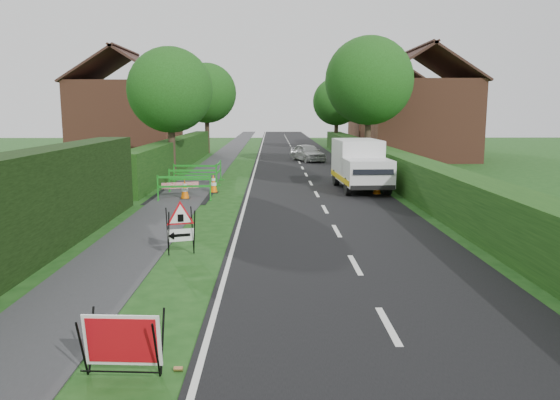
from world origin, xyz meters
name	(u,v)px	position (x,y,z in m)	size (l,w,h in m)	color
ground	(241,280)	(0.00, 0.00, 0.00)	(120.00, 120.00, 0.00)	#174012
road_surface	(294,152)	(2.50, 35.00, 0.00)	(6.00, 90.00, 0.02)	black
footpath	(228,152)	(-3.00, 35.00, 0.01)	(2.00, 90.00, 0.02)	#2D2D30
hedge_west_far	(178,168)	(-5.00, 22.00, 0.00)	(1.00, 24.00, 1.80)	#14380F
hedge_east	(390,181)	(6.50, 16.00, 0.00)	(1.20, 50.00, 1.50)	#14380F
house_west	(127,118)	(-10.00, 30.00, 2.90)	(7.50, 7.40, 7.88)	brown
house_east_a	(418,118)	(11.00, 28.00, 2.90)	(7.50, 7.40, 7.88)	brown
house_east_b	(390,116)	(12.00, 42.00, 2.90)	(7.50, 7.40, 7.88)	brown
tree_nw	(170,90)	(-4.60, 18.00, 4.48)	(4.40, 4.40, 6.70)	#2D2116
tree_ne	(369,81)	(6.40, 22.00, 5.17)	(5.20, 5.20, 7.79)	#2D2116
tree_fw	(206,93)	(-4.60, 34.00, 4.83)	(4.80, 4.80, 7.24)	#2D2116
tree_fe	(337,102)	(6.40, 38.00, 4.22)	(4.20, 4.20, 6.33)	#2D2116
red_rect_sign	(122,342)	(-1.30, -4.11, 0.49)	(1.03, 0.66, 0.85)	black
triangle_sign	(179,224)	(-1.57, 1.94, 0.77)	(0.95, 0.95, 1.11)	black
works_van	(360,164)	(4.50, 12.93, 1.15)	(2.09, 4.83, 2.16)	silver
traffic_cone_0	(377,185)	(4.99, 11.45, 0.39)	(0.38, 0.38, 0.79)	black
traffic_cone_1	(365,181)	(4.75, 12.89, 0.39)	(0.38, 0.38, 0.79)	black
traffic_cone_2	(356,175)	(4.68, 15.02, 0.39)	(0.38, 0.38, 0.79)	black
traffic_cone_3	(185,189)	(-2.78, 10.43, 0.39)	(0.38, 0.38, 0.79)	black
traffic_cone_4	(213,184)	(-1.82, 12.07, 0.39)	(0.38, 0.38, 0.79)	black
ped_barrier_0	(184,184)	(-2.74, 10.08, 0.63)	(2.08, 0.55, 1.00)	#18851C
ped_barrier_1	(193,177)	(-2.73, 12.33, 0.63)	(2.06, 0.36, 1.00)	#18851C
ped_barrier_2	(195,172)	(-2.91, 14.36, 0.63)	(2.09, 0.60, 1.00)	#18851C
ped_barrier_3	(219,170)	(-1.92, 15.40, 0.63)	(0.35, 2.06, 1.00)	#18851C
redwhite_plank	(180,196)	(-3.07, 11.12, 0.00)	(1.50, 0.04, 0.25)	red
litter_can	(178,371)	(-0.62, -3.97, 0.00)	(0.07, 0.07, 0.12)	#BF7F4C
hatchback_car	(308,153)	(3.11, 26.59, 0.60)	(1.41, 3.51, 1.20)	silver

